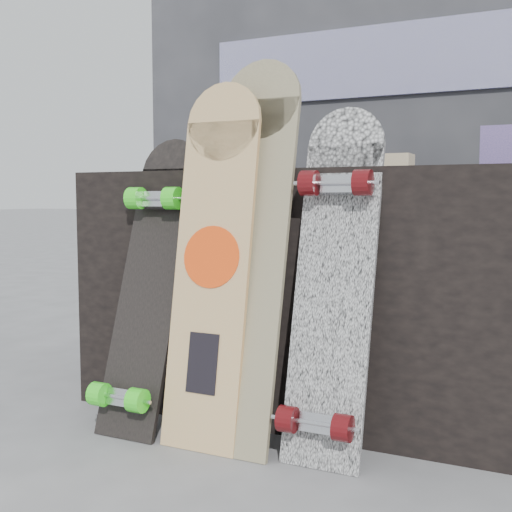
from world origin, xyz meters
The scene contains 10 objects.
ground centered at (0.00, 0.00, 0.00)m, with size 60.00×60.00×0.00m, color slate.
vendor_table centered at (0.00, 0.50, 0.40)m, with size 1.60×0.60×0.80m, color black.
booth centered at (0.00, 1.35, 1.10)m, with size 2.40×0.22×2.20m.
merch_box_purple centered at (-0.30, 0.58, 0.85)m, with size 0.18×0.12×0.10m, color #403A77.
merch_box_small centered at (0.56, 0.50, 0.86)m, with size 0.14×0.14×0.12m, color #403A77.
merch_box_flat centered at (0.14, 0.63, 0.83)m, with size 0.22×0.10×0.06m, color #D1B78C.
longboard_geisha centered at (-0.20, 0.09, 0.56)m, with size 0.24×0.21×1.06m.
longboard_celtic centered at (-0.11, 0.13, 0.60)m, with size 0.25×0.28×1.13m.
longboard_cascadia centered at (0.15, 0.12, 0.50)m, with size 0.22×0.30×0.97m.
skateboard_dark centered at (-0.44, 0.12, 0.47)m, with size 0.21×0.37×0.91m.
Camera 1 is at (0.71, -1.52, 0.71)m, focal length 45.00 mm.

